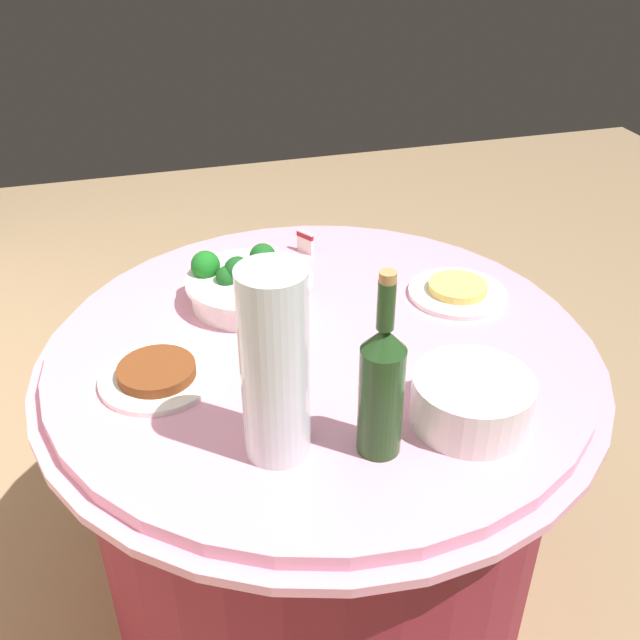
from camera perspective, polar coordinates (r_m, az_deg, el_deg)
ground_plane at (r=2.01m, az=0.00°, el=-19.35°), size 6.00×6.00×0.00m
buffet_table at (r=1.73m, az=0.00°, el=-11.66°), size 1.16×1.16×0.74m
broccoli_bowl at (r=1.61m, az=-5.59°, el=2.76°), size 0.28×0.28×0.11m
plate_stack at (r=1.30m, az=11.73°, el=-6.13°), size 0.21×0.21×0.09m
wine_bottle at (r=1.17m, az=4.82°, el=-5.20°), size 0.07×0.07×0.34m
decorative_fruit_vase at (r=1.15m, az=-3.51°, el=-4.47°), size 0.11×0.11×0.34m
serving_tongs at (r=1.47m, az=-3.37°, el=-2.30°), size 0.17×0.05×0.01m
food_plate_noodles at (r=1.67m, az=10.66°, el=2.25°), size 0.22×0.22×0.03m
food_plate_stir_fry at (r=1.41m, az=-12.58°, el=-4.19°), size 0.22×0.22×0.03m
label_placard_front at (r=1.82m, az=-1.18°, el=6.18°), size 0.05×0.03×0.05m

